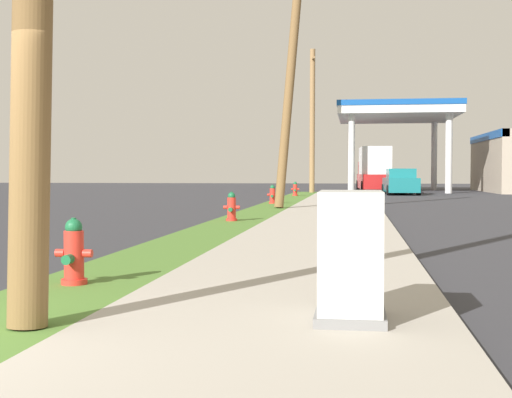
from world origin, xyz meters
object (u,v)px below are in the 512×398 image
object	(u,v)px
utility_pole_background	(312,120)
fire_hydrant_second	(232,208)
utility_pole_midground	(290,78)
fire_hydrant_nearest	(74,255)
car_teal_by_near_pump	(401,183)
utility_cabinet	(351,260)
fire_hydrant_fourth	(295,190)
truck_red_at_forecourt	(374,170)
fire_hydrant_third	(272,195)

from	to	relation	value
utility_pole_background	fire_hydrant_second	bearing A→B (deg)	-91.23
utility_pole_midground	utility_pole_background	distance (m)	18.19
fire_hydrant_nearest	utility_pole_background	xyz separation A→B (m)	(0.52, 35.60, 4.10)
fire_hydrant_second	utility_pole_background	world-z (taller)	utility_pole_background
car_teal_by_near_pump	utility_cabinet	bearing A→B (deg)	-94.23
fire_hydrant_fourth	utility_pole_background	xyz separation A→B (m)	(0.53, 6.02, 4.10)
fire_hydrant_fourth	car_teal_by_near_pump	xyz separation A→B (m)	(5.87, 6.62, 0.28)
fire_hydrant_nearest	truck_red_at_forecourt	bearing A→B (deg)	84.11
fire_hydrant_second	fire_hydrant_third	bearing A→B (deg)	90.66
utility_cabinet	truck_red_at_forecourt	distance (m)	44.55
fire_hydrant_third	fire_hydrant_fourth	xyz separation A→B (m)	(0.13, 9.21, 0.00)
fire_hydrant_third	utility_pole_midground	size ratio (longest dim) A/B	0.08
utility_pole_midground	car_teal_by_near_pump	bearing A→B (deg)	75.00
utility_pole_midground	utility_pole_background	xyz separation A→B (m)	(-0.31, 18.18, -0.12)
fire_hydrant_fourth	utility_pole_midground	bearing A→B (deg)	-86.06
fire_hydrant_fourth	utility_pole_background	size ratio (longest dim) A/B	0.09
fire_hydrant_third	fire_hydrant_second	bearing A→B (deg)	-89.34
utility_pole_midground	car_teal_by_near_pump	xyz separation A→B (m)	(5.03, 18.78, -3.95)
fire_hydrant_nearest	utility_pole_midground	distance (m)	17.94
utility_pole_midground	fire_hydrant_fourth	bearing A→B (deg)	93.94
fire_hydrant_third	utility_pole_midground	xyz separation A→B (m)	(0.97, -2.95, 4.22)
fire_hydrant_third	utility_cabinet	world-z (taller)	utility_cabinet
fire_hydrant_nearest	car_teal_by_near_pump	size ratio (longest dim) A/B	0.16
utility_pole_background	utility_cabinet	xyz separation A→B (m)	(2.56, -37.07, -3.92)
fire_hydrant_fourth	utility_pole_midground	distance (m)	12.90
utility_pole_background	car_teal_by_near_pump	distance (m)	6.60
fire_hydrant_nearest	utility_pole_midground	xyz separation A→B (m)	(0.83, 17.41, 4.22)
fire_hydrant_second	car_teal_by_near_pump	distance (m)	26.54
utility_cabinet	car_teal_by_near_pump	distance (m)	37.77
fire_hydrant_third	utility_pole_midground	bearing A→B (deg)	-71.87
fire_hydrant_second	fire_hydrant_third	xyz separation A→B (m)	(-0.12, 10.05, 0.00)
utility_cabinet	truck_red_at_forecourt	bearing A→B (deg)	88.24
fire_hydrant_second	car_teal_by_near_pump	xyz separation A→B (m)	(5.88, 25.88, 0.28)
utility_pole_background	utility_pole_midground	bearing A→B (deg)	-89.03
fire_hydrant_fourth	truck_red_at_forecourt	bearing A→B (deg)	71.71
truck_red_at_forecourt	fire_hydrant_fourth	bearing A→B (deg)	-108.29
fire_hydrant_nearest	utility_cabinet	bearing A→B (deg)	-25.62
fire_hydrant_fourth	truck_red_at_forecourt	xyz separation A→B (m)	(4.45, 13.48, 1.04)
utility_pole_midground	fire_hydrant_third	bearing A→B (deg)	108.13
utility_pole_midground	truck_red_at_forecourt	world-z (taller)	utility_pole_midground
fire_hydrant_nearest	utility_cabinet	size ratio (longest dim) A/B	0.68
fire_hydrant_second	fire_hydrant_third	distance (m)	10.05
utility_pole_background	utility_cabinet	world-z (taller)	utility_pole_background
fire_hydrant_third	utility_pole_background	bearing A→B (deg)	87.53
utility_pole_midground	utility_pole_background	bearing A→B (deg)	90.97
fire_hydrant_nearest	fire_hydrant_second	distance (m)	10.31
fire_hydrant_second	utility_pole_background	size ratio (longest dim) A/B	0.09
fire_hydrant_nearest	fire_hydrant_third	bearing A→B (deg)	90.40
truck_red_at_forecourt	fire_hydrant_second	bearing A→B (deg)	-97.77
fire_hydrant_third	truck_red_at_forecourt	size ratio (longest dim) A/B	0.11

